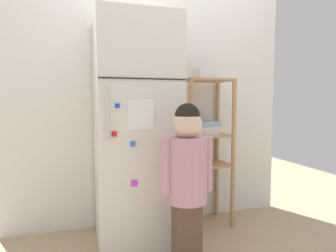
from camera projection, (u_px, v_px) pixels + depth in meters
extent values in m
plane|color=tan|center=(162.00, 236.00, 2.36)|extent=(6.00, 6.00, 0.00)
cube|color=silver|center=(151.00, 99.00, 2.60)|extent=(2.49, 0.03, 2.20)
cube|color=silver|center=(136.00, 131.00, 2.26)|extent=(0.60, 0.58, 1.70)
cube|color=black|center=(144.00, 79.00, 1.95)|extent=(0.59, 0.01, 0.01)
cylinder|color=silver|center=(108.00, 114.00, 1.88)|extent=(0.02, 0.02, 0.36)
cube|color=white|center=(141.00, 115.00, 1.96)|extent=(0.18, 0.01, 0.20)
cube|color=blue|center=(117.00, 106.00, 1.91)|extent=(0.03, 0.02, 0.03)
cube|color=red|center=(114.00, 134.00, 1.92)|extent=(0.03, 0.02, 0.03)
cube|color=blue|center=(133.00, 144.00, 1.96)|extent=(0.04, 0.01, 0.03)
cube|color=#CD40F0|center=(134.00, 183.00, 1.98)|extent=(0.04, 0.01, 0.04)
cube|color=#C51CF0|center=(175.00, 141.00, 2.04)|extent=(0.03, 0.01, 0.03)
cube|color=brown|center=(187.00, 235.00, 1.90)|extent=(0.17, 0.11, 0.43)
cylinder|color=#BF8C99|center=(187.00, 170.00, 1.86)|extent=(0.25, 0.25, 0.41)
sphere|color=#BF8C99|center=(183.00, 138.00, 1.92)|extent=(0.11, 0.11, 0.11)
sphere|color=beige|center=(187.00, 124.00, 1.84)|extent=(0.19, 0.19, 0.19)
sphere|color=black|center=(187.00, 116.00, 1.84)|extent=(0.16, 0.16, 0.16)
cylinder|color=#BF8C99|center=(166.00, 166.00, 1.82)|extent=(0.07, 0.07, 0.35)
cylinder|color=#BF8C99|center=(207.00, 164.00, 1.90)|extent=(0.07, 0.07, 0.35)
cylinder|color=tan|center=(191.00, 157.00, 2.37)|extent=(0.04, 0.04, 1.26)
cylinder|color=tan|center=(233.00, 154.00, 2.48)|extent=(0.04, 0.04, 1.26)
cylinder|color=tan|center=(179.00, 151.00, 2.66)|extent=(0.04, 0.04, 1.26)
cylinder|color=tan|center=(217.00, 149.00, 2.77)|extent=(0.04, 0.04, 1.26)
cube|color=tan|center=(206.00, 80.00, 2.52)|extent=(0.40, 0.32, 0.02)
cube|color=tan|center=(205.00, 135.00, 2.55)|extent=(0.40, 0.32, 0.02)
cube|color=tan|center=(205.00, 164.00, 2.58)|extent=(0.40, 0.32, 0.02)
cube|color=white|center=(203.00, 133.00, 2.54)|extent=(0.24, 0.20, 0.03)
cube|color=silver|center=(204.00, 129.00, 2.55)|extent=(0.24, 0.20, 0.04)
cube|color=#99B2C6|center=(205.00, 124.00, 2.57)|extent=(0.24, 0.20, 0.04)
cylinder|color=#4C7266|center=(197.00, 161.00, 2.55)|extent=(0.15, 0.15, 0.05)
cube|color=white|center=(208.00, 79.00, 2.52)|extent=(0.22, 0.14, 0.01)
cube|color=white|center=(212.00, 74.00, 2.45)|extent=(0.22, 0.01, 0.08)
cube|color=white|center=(205.00, 75.00, 2.58)|extent=(0.22, 0.01, 0.08)
cube|color=white|center=(196.00, 74.00, 2.49)|extent=(0.01, 0.14, 0.08)
cube|color=white|center=(220.00, 75.00, 2.55)|extent=(0.01, 0.14, 0.08)
sphere|color=#AB2012|center=(211.00, 74.00, 2.53)|extent=(0.08, 0.08, 0.08)
sphere|color=maroon|center=(205.00, 74.00, 2.49)|extent=(0.07, 0.07, 0.07)
sphere|color=orange|center=(213.00, 75.00, 2.51)|extent=(0.07, 0.07, 0.07)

